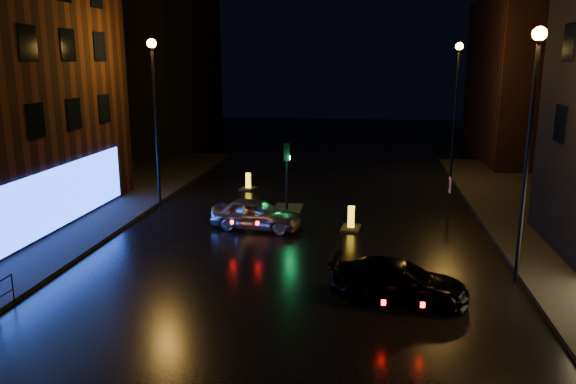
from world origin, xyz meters
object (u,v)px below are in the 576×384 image
(dark_sedan, at_px, (398,281))
(bollard_far, at_px, (248,186))
(bollard_near, at_px, (351,224))
(traffic_signal, at_px, (287,202))
(silver_hatchback, at_px, (256,214))
(road_sign_right, at_px, (449,189))

(dark_sedan, xyz_separation_m, bollard_far, (-7.91, 14.54, -0.41))
(bollard_near, bearing_deg, bollard_far, 136.16)
(dark_sedan, height_order, bollard_near, dark_sedan)
(traffic_signal, xyz_separation_m, silver_hatchback, (-0.94, -3.09, 0.18))
(bollard_far, relative_size, road_sign_right, 0.59)
(traffic_signal, bearing_deg, bollard_near, -38.59)
(bollard_far, distance_m, road_sign_right, 11.95)
(dark_sedan, distance_m, bollard_far, 16.55)
(bollard_near, bearing_deg, dark_sedan, -71.71)
(dark_sedan, height_order, road_sign_right, road_sign_right)
(silver_hatchback, bearing_deg, bollard_near, -75.99)
(dark_sedan, relative_size, road_sign_right, 2.05)
(traffic_signal, height_order, bollard_far, traffic_signal)
(traffic_signal, xyz_separation_m, bollard_near, (3.27, -2.61, -0.27))
(dark_sedan, bearing_deg, road_sign_right, -8.89)
(traffic_signal, distance_m, silver_hatchback, 3.23)
(bollard_near, xyz_separation_m, road_sign_right, (4.43, 1.87, 1.34))
(road_sign_right, bearing_deg, bollard_near, 23.19)
(traffic_signal, height_order, dark_sedan, traffic_signal)
(silver_hatchback, height_order, road_sign_right, road_sign_right)
(silver_hatchback, xyz_separation_m, dark_sedan, (5.91, -6.90, -0.06))
(traffic_signal, height_order, road_sign_right, traffic_signal)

